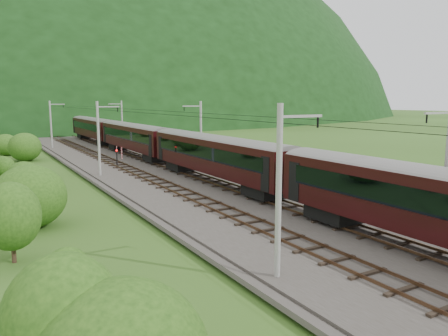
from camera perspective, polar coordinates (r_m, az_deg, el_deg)
ground at (r=25.20m, az=18.48°, el=-11.14°), size 600.00×600.00×0.00m
railbed at (r=32.28m, az=5.06°, el=-6.02°), size 14.00×220.00×0.30m
track_left at (r=30.94m, az=1.40°, el=-6.22°), size 2.40×220.00×0.27m
track_right at (r=33.62m, az=8.43°, el=-5.08°), size 2.40×220.00×0.27m
catenary_left at (r=49.10m, az=-15.98°, el=3.95°), size 2.54×192.28×8.00m
catenary_right at (r=53.40m, az=-3.11°, el=4.65°), size 2.54×192.28×8.00m
overhead_wires at (r=31.22m, az=5.23°, el=6.41°), size 4.83×198.00×0.03m
mountain_main at (r=276.19m, az=-26.47°, el=6.22°), size 504.00×360.00×244.00m
train at (r=53.13m, az=-7.36°, el=3.72°), size 3.15×152.39×5.50m
hazard_post_near at (r=62.08m, az=-13.21°, el=1.91°), size 0.18×0.18×1.67m
hazard_post_far at (r=66.94m, az=-13.83°, el=2.23°), size 0.14×0.14×1.34m
signal at (r=54.29m, az=-13.82°, el=1.40°), size 0.24×0.24×2.21m
vegetation_left at (r=33.63m, az=-24.84°, el=-2.02°), size 12.93×144.78×6.99m
vegetation_right at (r=44.65m, az=11.50°, el=-0.37°), size 4.47×103.68×3.02m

